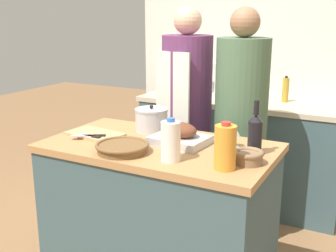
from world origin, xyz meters
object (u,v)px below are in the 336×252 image
Objects in this scene: milk_jug at (171,141)px; stand_mixer at (212,84)px; wine_glass_left at (234,131)px; cutting_board at (95,134)px; condiment_bottle_tall at (285,90)px; wine_bottle_green at (255,133)px; roasting_pan at (180,136)px; knife_paring at (91,136)px; wicker_basket at (122,147)px; person_cook_aproned at (186,113)px; mixing_bowl at (248,156)px; condiment_bottle_short at (256,87)px; juice_jug at (225,147)px; person_cook_guest at (241,121)px; knife_chef at (90,136)px; stock_pot at (152,120)px.

milk_jug is 1.70m from stand_mixer.
stand_mixer is (-0.65, 1.29, 0.02)m from wine_glass_left.
milk_jug is (0.61, -0.18, 0.09)m from cutting_board.
stand_mixer reaches higher than condiment_bottle_tall.
wine_bottle_green is 1.29× the size of condiment_bottle_tall.
cutting_board is at bearing -170.35° from roasting_pan.
cutting_board is 0.95m from wine_bottle_green.
wine_bottle_green is 1.56m from stand_mixer.
wine_bottle_green is 0.93× the size of stand_mixer.
wicker_basket is at bearing -20.49° from knife_paring.
roasting_pan is 0.52m from knife_paring.
wine_glass_left reaches higher than wicker_basket.
roasting_pan is 0.19× the size of person_cook_aproned.
stand_mixer is (-0.80, 1.51, 0.08)m from mixing_bowl.
condiment_bottle_tall is (0.73, 1.67, 0.07)m from knife_paring.
condiment_bottle_short reaches higher than mixing_bowl.
person_cook_aproned is at bearing 95.08° from wicker_basket.
person_cook_aproned is at bearing -107.54° from condiment_bottle_short.
roasting_pan is at bearing -99.01° from condiment_bottle_tall.
juice_jug is 1.15m from person_cook_aproned.
person_cook_guest is (0.50, -0.70, -0.12)m from stand_mixer.
knife_paring is 0.09× the size of person_cook_guest.
wine_bottle_green is at bearing 11.38° from knife_chef.
condiment_bottle_short reaches higher than knife_paring.
person_cook_guest reaches higher than milk_jug.
person_cook_aproned reaches higher than wine_glass_left.
stand_mixer is 0.87m from person_cook_guest.
roasting_pan is at bearing 17.90° from knife_chef.
roasting_pan is at bearing -75.12° from stand_mixer.
stock_pot is 0.54m from person_cook_aproned.
stand_mixer reaches higher than mixing_bowl.
wicker_basket is 1.32× the size of milk_jug.
knife_chef is 1.29× the size of knife_paring.
wine_bottle_green is 1.49m from condiment_bottle_tall.
wine_bottle_green is at bearing 3.13° from roasting_pan.
stock_pot is 1.44m from condiment_bottle_tall.
milk_jug is 0.59m from knife_paring.
mixing_bowl is 0.53× the size of wine_bottle_green.
juice_jug is 0.35m from wine_glass_left.
condiment_bottle_short is at bearing 74.18° from knife_chef.
juice_jug is at bearing -66.01° from stand_mixer.
knife_chef is (-0.59, 0.11, -0.08)m from milk_jug.
wicker_basket is 2.23× the size of wine_glass_left.
person_cook_guest reaches higher than stand_mixer.
person_cook_aproned is at bearing 133.32° from wine_glass_left.
wine_bottle_green reaches higher than juice_jug.
condiment_bottle_tall is at bearing 66.01° from knife_chef.
knife_chef is (-0.23, -0.32, -0.05)m from stock_pot.
wine_glass_left is at bearing -7.43° from stock_pot.
knife_chef is (-0.50, -0.16, -0.03)m from roasting_pan.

